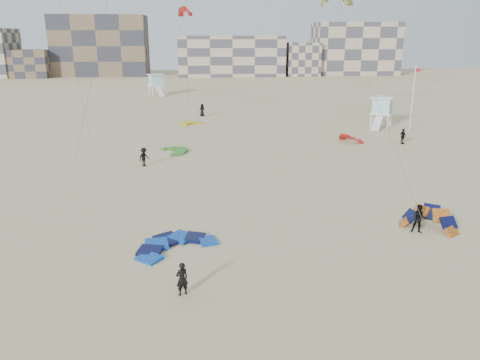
{
  "coord_description": "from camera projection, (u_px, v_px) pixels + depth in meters",
  "views": [
    {
      "loc": [
        -0.17,
        -19.78,
        11.17
      ],
      "look_at": [
        2.08,
        6.0,
        3.32
      ],
      "focal_mm": 35.0,
      "sensor_mm": 36.0,
      "label": 1
    }
  ],
  "objects": [
    {
      "name": "ground",
      "position": [
        207.0,
        285.0,
        22.12
      ],
      "size": [
        320.0,
        320.0,
        0.0
      ],
      "primitive_type": "plane",
      "color": "beige",
      "rests_on": "ground"
    },
    {
      "name": "kite_ground_blue",
      "position": [
        175.0,
        248.0,
        26.05
      ],
      "size": [
        6.03,
        6.1,
        1.03
      ],
      "primitive_type": null,
      "rotation": [
        0.09,
        0.0,
        0.57
      ],
      "color": "blue",
      "rests_on": "ground"
    },
    {
      "name": "kite_ground_orange",
      "position": [
        427.0,
        229.0,
        28.63
      ],
      "size": [
        4.6,
        4.6,
        3.34
      ],
      "primitive_type": null,
      "rotation": [
        0.86,
        0.0,
        -0.65
      ],
      "color": "orange",
      "rests_on": "ground"
    },
    {
      "name": "kite_ground_green",
      "position": [
        174.0,
        152.0,
        48.11
      ],
      "size": [
        4.76,
        4.64,
        0.94
      ],
      "primitive_type": null,
      "rotation": [
        0.1,
        0.0,
        -1.16
      ],
      "color": "green",
      "rests_on": "ground"
    },
    {
      "name": "kite_ground_red_far",
      "position": [
        350.0,
        142.0,
        52.8
      ],
      "size": [
        4.07,
        4.01,
        2.67
      ],
      "primitive_type": null,
      "rotation": [
        0.58,
        0.0,
        2.1
      ],
      "color": "#B61320",
      "rests_on": "ground"
    },
    {
      "name": "kite_ground_yellow",
      "position": [
        191.0,
        124.0,
        63.42
      ],
      "size": [
        4.45,
        4.5,
        1.15
      ],
      "primitive_type": null,
      "rotation": [
        0.16,
        0.0,
        0.6
      ],
      "color": "#CDC80A",
      "rests_on": "ground"
    },
    {
      "name": "kitesurfer_main",
      "position": [
        182.0,
        279.0,
        21.03
      ],
      "size": [
        0.69,
        0.61,
        1.6
      ],
      "primitive_type": "imported",
      "rotation": [
        0.0,
        0.0,
        3.61
      ],
      "color": "black",
      "rests_on": "ground"
    },
    {
      "name": "kitesurfer_b",
      "position": [
        419.0,
        219.0,
        27.79
      ],
      "size": [
        1.03,
        0.92,
        1.77
      ],
      "primitive_type": "imported",
      "rotation": [
        0.0,
        0.0,
        -0.34
      ],
      "color": "black",
      "rests_on": "ground"
    },
    {
      "name": "kitesurfer_c",
      "position": [
        144.0,
        157.0,
        42.47
      ],
      "size": [
        1.19,
        1.25,
        1.7
      ],
      "primitive_type": "imported",
      "rotation": [
        0.0,
        0.0,
        0.87
      ],
      "color": "black",
      "rests_on": "ground"
    },
    {
      "name": "kitesurfer_d",
      "position": [
        403.0,
        136.0,
        51.4
      ],
      "size": [
        0.7,
        1.08,
        1.71
      ],
      "primitive_type": "imported",
      "rotation": [
        0.0,
        0.0,
        1.88
      ],
      "color": "black",
      "rests_on": "ground"
    },
    {
      "name": "kitesurfer_e",
      "position": [
        202.0,
        110.0,
        69.91
      ],
      "size": [
        1.05,
        0.88,
        1.84
      ],
      "primitive_type": "imported",
      "rotation": [
        0.0,
        0.0,
        0.38
      ],
      "color": "black",
      "rests_on": "ground"
    },
    {
      "name": "kitesurfer_f",
      "position": [
        375.0,
        104.0,
        77.58
      ],
      "size": [
        0.96,
        1.56,
        1.6
      ],
      "primitive_type": "imported",
      "rotation": [
        0.0,
        0.0,
        -1.22
      ],
      "color": "black",
      "rests_on": "ground"
    },
    {
      "name": "kite_fly_red",
      "position": [
        185.0,
        12.0,
        76.51
      ],
      "size": [
        5.97,
        4.13,
        15.49
      ],
      "rotation": [
        0.0,
        0.0,
        2.24
      ],
      "color": "#B61320",
      "rests_on": "ground"
    },
    {
      "name": "lifeguard_tower_near",
      "position": [
        382.0,
        112.0,
        61.09
      ],
      "size": [
        3.83,
        5.92,
        3.94
      ],
      "rotation": [
        0.0,
        0.0,
        -0.55
      ],
      "color": "white",
      "rests_on": "ground"
    },
    {
      "name": "lifeguard_tower_far",
      "position": [
        156.0,
        85.0,
        95.31
      ],
      "size": [
        3.88,
        6.28,
        4.23
      ],
      "rotation": [
        0.0,
        0.0,
        0.37
      ],
      "color": "white",
      "rests_on": "ground"
    },
    {
      "name": "flagpole",
      "position": [
        413.0,
        98.0,
        57.14
      ],
      "size": [
        0.65,
        0.1,
        8.03
      ],
      "color": "white",
      "rests_on": "ground"
    },
    {
      "name": "condo_west_b",
      "position": [
        101.0,
        46.0,
        144.76
      ],
      "size": [
        28.0,
        14.0,
        18.0
      ],
      "primitive_type": "cube",
      "color": "brown",
      "rests_on": "ground"
    },
    {
      "name": "condo_mid",
      "position": [
        231.0,
        56.0,
        145.14
      ],
      "size": [
        32.0,
        16.0,
        12.0
      ],
      "primitive_type": "cube",
      "color": "tan",
      "rests_on": "ground"
    },
    {
      "name": "condo_east",
      "position": [
        355.0,
        49.0,
        149.79
      ],
      "size": [
        26.0,
        14.0,
        16.0
      ],
      "primitive_type": "cube",
      "color": "tan",
      "rests_on": "ground"
    },
    {
      "name": "condo_fill_left",
      "position": [
        30.0,
        64.0,
        138.83
      ],
      "size": [
        12.0,
        10.0,
        8.0
      ],
      "primitive_type": "cube",
      "color": "brown",
      "rests_on": "ground"
    },
    {
      "name": "condo_fill_right",
      "position": [
        302.0,
        59.0,
        145.36
      ],
      "size": [
        10.0,
        10.0,
        10.0
      ],
      "primitive_type": "cube",
      "color": "tan",
      "rests_on": "ground"
    }
  ]
}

